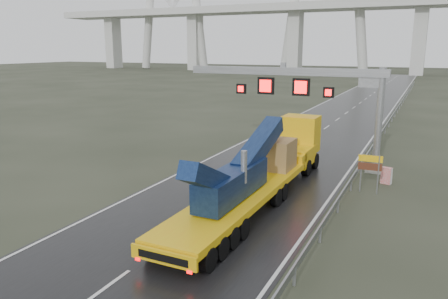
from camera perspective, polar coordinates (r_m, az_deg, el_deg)
The scene contains 7 objects.
ground at distance 18.51m, azimuth -10.84°, elevation -14.34°, with size 400.00×400.00×0.00m, color #292E20.
road at distance 54.69m, azimuth 14.61°, elevation 3.82°, with size 11.00×200.00×0.02m, color black.
guardrail at distance 43.98m, azimuth 19.95°, elevation 2.17°, with size 0.20×140.00×1.40m, color gray, non-canonical shape.
sign_gantry at distance 32.21m, azimuth 11.27°, elevation 7.80°, with size 14.90×1.20×7.42m.
heavy_haul_truck at distance 25.95m, azimuth 5.72°, elevation -1.97°, with size 2.98×19.08×4.47m.
exit_sign_pair at distance 27.21m, azimuth 18.53°, elevation -2.08°, with size 1.37×0.11×2.35m.
striped_barrier at distance 29.69m, azimuth 20.46°, elevation -3.22°, with size 0.63×0.34×1.07m, color red.
Camera 1 is at (9.95, -13.11, 8.47)m, focal length 35.00 mm.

